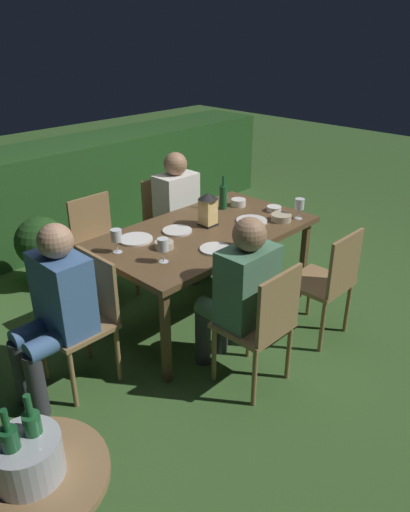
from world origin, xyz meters
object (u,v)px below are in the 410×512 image
object	(u,v)px
green_bottle_on_table	(223,196)
bowl_bread	(164,245)
plate_c	(177,231)
bowl_salad	(281,217)
person_in_blue	(55,306)
wine_glass_b	(116,237)
ice_bucket	(27,454)
wine_glass_a	(299,205)
bowl_olives	(274,209)
plate_a	(215,249)
wine_glass_d	(244,230)
bowl_dip	(238,202)
side_table	(40,512)
plate_d	(252,221)
dining_table	(205,236)
lantern_centerpiece	(208,207)
plate_b	(136,239)
chair_head_near	(85,314)
chair_side_left_a	(262,322)
chair_side_right_b	(168,219)
person_in_cream	(181,209)
person_in_green	(239,290)
wine_glass_c	(163,246)
potted_plant_corner	(42,249)
chair_side_right_a	(100,243)
chair_side_left_b	(328,280)

from	to	relation	value
green_bottle_on_table	bowl_bread	distance (m)	0.92
plate_c	bowl_salad	world-z (taller)	bowl_salad
person_in_blue	bowl_bread	world-z (taller)	person_in_blue
wine_glass_b	ice_bucket	distance (m)	1.76
wine_glass_a	bowl_olives	xyz separation A→B (m)	(0.00, 0.25, -0.09)
plate_a	wine_glass_d	bearing A→B (deg)	-26.01
person_in_blue	bowl_olives	bearing A→B (deg)	-3.75
bowl_dip	side_table	world-z (taller)	bowl_dip
person_in_blue	plate_d	xyz separation A→B (m)	(1.68, -0.15, 0.11)
dining_table	lantern_centerpiece	size ratio (longest dim) A/B	6.47
plate_b	plate_d	xyz separation A→B (m)	(0.88, -0.38, 0.00)
chair_head_near	ice_bucket	distance (m)	1.39
chair_side_left_a	bowl_olives	xyz separation A→B (m)	(1.09, 0.74, 0.28)
person_in_blue	bowl_olives	distance (m)	2.01
plate_b	bowl_dip	size ratio (longest dim) A/B	1.94
wine_glass_a	bowl_olives	size ratio (longest dim) A/B	1.39
chair_side_right_b	person_in_cream	distance (m)	0.25
person_in_blue	ice_bucket	distance (m)	1.25
person_in_cream	person_in_green	size ratio (longest dim) A/B	1.00
bowl_dip	side_table	distance (m)	2.88
wine_glass_a	bowl_bread	size ratio (longest dim) A/B	1.26
wine_glass_c	bowl_olives	xyz separation A→B (m)	(1.29, 0.06, -0.09)
bowl_olives	ice_bucket	xyz separation A→B (m)	(-2.70, -0.90, -0.01)
ice_bucket	potted_plant_corner	bearing A→B (deg)	61.05
chair_side_right_a	green_bottle_on_table	bearing A→B (deg)	-38.16
bowl_olives	ice_bucket	world-z (taller)	ice_bucket
chair_side_left_a	lantern_centerpiece	xyz separation A→B (m)	(0.47, 0.92, 0.40)
wine_glass_a	ice_bucket	bearing A→B (deg)	-166.41
lantern_centerpiece	wine_glass_d	size ratio (longest dim) A/B	1.57
lantern_centerpiece	bowl_olives	world-z (taller)	lantern_centerpiece
chair_side_left_a	person_in_blue	world-z (taller)	person_in_blue
lantern_centerpiece	ice_bucket	size ratio (longest dim) A/B	0.77
green_bottle_on_table	bowl_dip	xyz separation A→B (m)	(0.15, -0.05, -0.08)
chair_side_left_b	wine_glass_d	bearing A→B (deg)	130.27
person_in_blue	wine_glass_c	bearing A→B (deg)	-14.65
lantern_centerpiece	bowl_dip	bearing A→B (deg)	13.49
person_in_green	plate_d	distance (m)	0.94
dining_table	wine_glass_a	world-z (taller)	wine_glass_a
side_table	person_in_blue	bearing A→B (deg)	55.92
wine_glass_c	potted_plant_corner	size ratio (longest dim) A/B	0.26
wine_glass_a	plate_c	distance (m)	1.01
person_in_cream	chair_side_right_a	bearing A→B (deg)	165.78
chair_head_near	plate_b	bearing A→B (deg)	20.49
person_in_cream	chair_head_near	xyz separation A→B (m)	(-1.49, -0.68, -0.15)
dining_table	chair_side_right_a	distance (m)	0.98
wine_glass_a	side_table	bearing A→B (deg)	-166.40
chair_side_left_b	wine_glass_c	size ratio (longest dim) A/B	5.15
wine_glass_b	plate_b	world-z (taller)	wine_glass_b
chair_side_right_a	plate_a	xyz separation A→B (m)	(0.17, -1.18, 0.26)
chair_side_left_a	bowl_salad	bearing A→B (deg)	30.94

